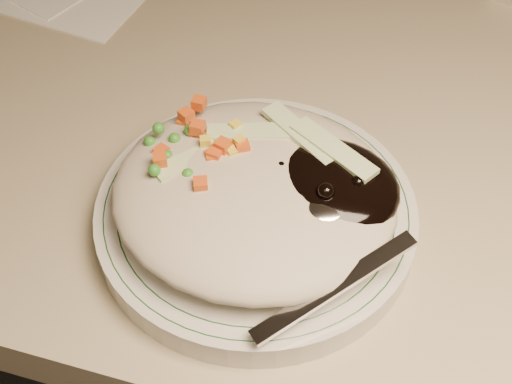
# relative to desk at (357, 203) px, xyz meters

# --- Properties ---
(desk) EXTENTS (1.40, 0.70, 0.74)m
(desk) POSITION_rel_desk_xyz_m (0.00, 0.00, 0.00)
(desk) COLOR tan
(desk) RESTS_ON ground
(plate) EXTENTS (0.22, 0.22, 0.02)m
(plate) POSITION_rel_desk_xyz_m (-0.05, -0.21, 0.21)
(plate) COLOR silver
(plate) RESTS_ON desk
(plate_rim) EXTENTS (0.21, 0.21, 0.00)m
(plate_rim) POSITION_rel_desk_xyz_m (-0.05, -0.21, 0.22)
(plate_rim) COLOR #144723
(plate_rim) RESTS_ON plate
(meal) EXTENTS (0.21, 0.19, 0.05)m
(meal) POSITION_rel_desk_xyz_m (-0.05, -0.21, 0.24)
(meal) COLOR #B0A58F
(meal) RESTS_ON plate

